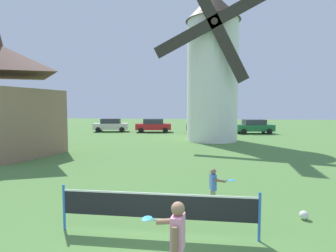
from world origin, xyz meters
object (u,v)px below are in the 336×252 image
(stray_ball, at_px, (304,215))
(parked_car_cream, at_px, (111,125))
(parked_car_green, at_px, (254,126))
(player_near, at_px, (177,240))
(parked_car_red, at_px, (153,125))
(chapel, at_px, (2,102))
(player_far, at_px, (214,185))
(parked_car_black, at_px, (204,126))
(windmill, at_px, (212,66))
(tennis_net, at_px, (157,206))

(stray_ball, relative_size, parked_car_cream, 0.05)
(parked_car_green, bearing_deg, player_near, -103.54)
(parked_car_red, relative_size, chapel, 0.57)
(player_far, height_order, parked_car_black, parked_car_black)
(parked_car_red, xyz_separation_m, chapel, (-6.56, -15.54, 2.47))
(windmill, relative_size, chapel, 1.86)
(windmill, height_order, stray_ball, windmill)
(windmill, bearing_deg, stray_ball, -83.77)
(player_near, height_order, player_far, player_near)
(tennis_net, height_order, parked_car_cream, parked_car_cream)
(tennis_net, distance_m, chapel, 14.48)
(parked_car_black, bearing_deg, chapel, -130.59)
(player_near, relative_size, parked_car_black, 0.35)
(stray_ball, xyz_separation_m, parked_car_red, (-8.25, 23.16, 0.69))
(windmill, distance_m, chapel, 15.93)
(player_near, bearing_deg, parked_car_cream, 111.51)
(tennis_net, height_order, stray_ball, tennis_net)
(windmill, distance_m, player_near, 20.10)
(tennis_net, relative_size, player_far, 4.01)
(player_near, height_order, parked_car_red, parked_car_red)
(player_far, xyz_separation_m, parked_car_green, (5.49, 22.31, 0.16))
(tennis_net, distance_m, parked_car_red, 24.88)
(windmill, relative_size, player_near, 9.66)
(tennis_net, xyz_separation_m, parked_car_cream, (-9.73, 24.45, 0.13))
(parked_car_cream, relative_size, chapel, 0.56)
(stray_ball, bearing_deg, tennis_net, -160.56)
(parked_car_cream, height_order, parked_car_green, same)
(player_near, height_order, parked_car_cream, parked_car_cream)
(parked_car_cream, height_order, parked_car_red, same)
(parked_car_green, xyz_separation_m, chapel, (-17.98, -15.30, 2.47))
(player_near, xyz_separation_m, parked_car_green, (6.26, 25.98, -0.02))
(parked_car_cream, bearing_deg, chapel, -95.09)
(stray_ball, relative_size, parked_car_black, 0.06)
(tennis_net, distance_m, parked_car_black, 23.55)
(stray_ball, bearing_deg, parked_car_cream, 120.12)
(parked_car_cream, xyz_separation_m, parked_car_red, (5.18, 0.01, 0.00))
(parked_car_red, xyz_separation_m, parked_car_green, (11.41, -0.25, 0.00))
(parked_car_red, bearing_deg, parked_car_cream, -179.91)
(stray_ball, height_order, parked_car_red, parked_car_red)
(parked_car_red, bearing_deg, windmill, -47.17)
(windmill, relative_size, stray_ball, 61.20)
(stray_ball, distance_m, chapel, 16.95)
(player_far, xyz_separation_m, parked_car_red, (-5.93, 22.56, 0.16))
(player_near, relative_size, chapel, 0.19)
(windmill, bearing_deg, parked_car_black, 95.20)
(windmill, bearing_deg, parked_car_red, 132.83)
(parked_car_red, bearing_deg, chapel, -112.90)
(tennis_net, relative_size, chapel, 0.61)
(parked_car_cream, bearing_deg, player_far, -63.78)
(windmill, bearing_deg, player_far, -92.05)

